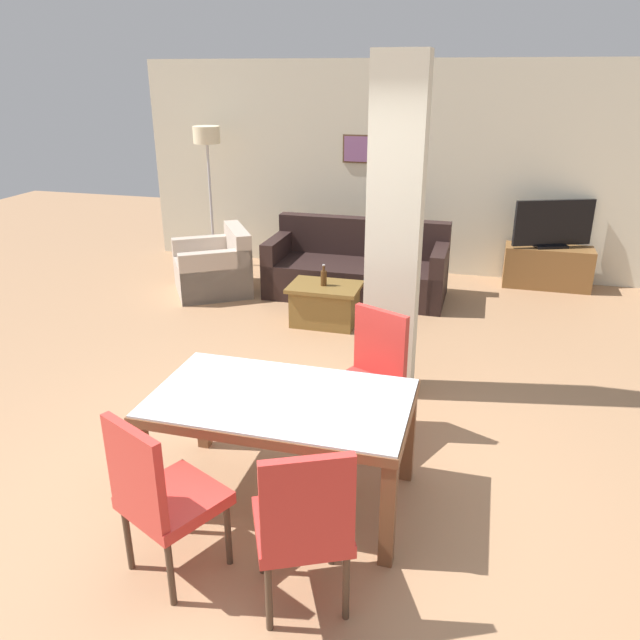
{
  "coord_description": "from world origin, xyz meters",
  "views": [
    {
      "loc": [
        1.1,
        -3.13,
        2.55
      ],
      "look_at": [
        0.0,
        0.9,
        0.87
      ],
      "focal_mm": 35.0,
      "sensor_mm": 36.0,
      "label": 1
    }
  ],
  "objects_px": {
    "dining_table": "(281,418)",
    "tv_stand": "(547,267)",
    "floor_lamp": "(207,149)",
    "dining_chair_near_left": "(160,493)",
    "coffee_table": "(325,304)",
    "dining_chair_far_right": "(370,372)",
    "tv_screen": "(553,225)",
    "sofa": "(357,271)",
    "bottle": "(324,277)",
    "dining_chair_near_right": "(304,521)",
    "armchair": "(215,270)"
  },
  "relations": [
    {
      "from": "dining_chair_far_right",
      "to": "bottle",
      "type": "height_order",
      "value": "dining_chair_far_right"
    },
    {
      "from": "coffee_table",
      "to": "tv_stand",
      "type": "bearing_deg",
      "value": 39.19
    },
    {
      "from": "dining_table",
      "to": "tv_stand",
      "type": "xyz_separation_m",
      "value": [
        1.88,
        4.86,
        -0.32
      ]
    },
    {
      "from": "dining_chair_near_left",
      "to": "dining_chair_far_right",
      "type": "xyz_separation_m",
      "value": [
        0.78,
        1.64,
        0.0
      ]
    },
    {
      "from": "dining_chair_near_left",
      "to": "tv_stand",
      "type": "height_order",
      "value": "dining_chair_near_left"
    },
    {
      "from": "dining_table",
      "to": "coffee_table",
      "type": "distance_m",
      "value": 2.99
    },
    {
      "from": "coffee_table",
      "to": "tv_stand",
      "type": "xyz_separation_m",
      "value": [
        2.38,
        1.94,
        0.03
      ]
    },
    {
      "from": "dining_chair_near_left",
      "to": "dining_chair_near_right",
      "type": "xyz_separation_m",
      "value": [
        0.78,
        -0.02,
        0.0
      ]
    },
    {
      "from": "dining_chair_near_right",
      "to": "tv_stand",
      "type": "bearing_deg",
      "value": 49.91
    },
    {
      "from": "dining_table",
      "to": "bottle",
      "type": "bearing_deg",
      "value": 99.94
    },
    {
      "from": "coffee_table",
      "to": "bottle",
      "type": "distance_m",
      "value": 0.3
    },
    {
      "from": "dining_chair_far_right",
      "to": "tv_stand",
      "type": "xyz_separation_m",
      "value": [
        1.49,
        4.03,
        -0.27
      ]
    },
    {
      "from": "dining_chair_far_right",
      "to": "bottle",
      "type": "xyz_separation_m",
      "value": [
        -0.9,
        2.08,
        -0.01
      ]
    },
    {
      "from": "dining_chair_far_right",
      "to": "dining_chair_near_right",
      "type": "relative_size",
      "value": 1.0
    },
    {
      "from": "bottle",
      "to": "dining_table",
      "type": "bearing_deg",
      "value": -80.06
    },
    {
      "from": "sofa",
      "to": "floor_lamp",
      "type": "height_order",
      "value": "floor_lamp"
    },
    {
      "from": "dining_table",
      "to": "armchair",
      "type": "distance_m",
      "value": 4.18
    },
    {
      "from": "tv_screen",
      "to": "armchair",
      "type": "bearing_deg",
      "value": -4.56
    },
    {
      "from": "tv_screen",
      "to": "floor_lamp",
      "type": "distance_m",
      "value": 4.53
    },
    {
      "from": "dining_chair_near_left",
      "to": "armchair",
      "type": "bearing_deg",
      "value": 136.86
    },
    {
      "from": "dining_table",
      "to": "coffee_table",
      "type": "bearing_deg",
      "value": 99.7
    },
    {
      "from": "dining_chair_near_left",
      "to": "sofa",
      "type": "height_order",
      "value": "dining_chair_near_left"
    },
    {
      "from": "sofa",
      "to": "bottle",
      "type": "relative_size",
      "value": 9.26
    },
    {
      "from": "tv_stand",
      "to": "dining_chair_far_right",
      "type": "bearing_deg",
      "value": -110.33
    },
    {
      "from": "sofa",
      "to": "coffee_table",
      "type": "xyz_separation_m",
      "value": [
        -0.13,
        -1.02,
        -0.07
      ]
    },
    {
      "from": "dining_table",
      "to": "dining_chair_far_right",
      "type": "height_order",
      "value": "dining_chair_far_right"
    },
    {
      "from": "dining_chair_far_right",
      "to": "dining_chair_near_right",
      "type": "xyz_separation_m",
      "value": [
        0.0,
        -1.66,
        0.0
      ]
    },
    {
      "from": "dining_chair_near_right",
      "to": "tv_screen",
      "type": "relative_size",
      "value": 1.04
    },
    {
      "from": "bottle",
      "to": "tv_stand",
      "type": "distance_m",
      "value": 3.09
    },
    {
      "from": "dining_table",
      "to": "tv_stand",
      "type": "distance_m",
      "value": 5.22
    },
    {
      "from": "armchair",
      "to": "coffee_table",
      "type": "relative_size",
      "value": 1.6
    },
    {
      "from": "dining_chair_far_right",
      "to": "tv_stand",
      "type": "height_order",
      "value": "dining_chair_far_right"
    },
    {
      "from": "dining_table",
      "to": "floor_lamp",
      "type": "xyz_separation_m",
      "value": [
        -2.58,
        4.67,
        1.02
      ]
    },
    {
      "from": "bottle",
      "to": "tv_stand",
      "type": "relative_size",
      "value": 0.22
    },
    {
      "from": "bottle",
      "to": "dining_chair_far_right",
      "type": "bearing_deg",
      "value": -66.62
    },
    {
      "from": "sofa",
      "to": "bottle",
      "type": "bearing_deg",
      "value": 82.06
    },
    {
      "from": "dining_chair_far_right",
      "to": "tv_screen",
      "type": "relative_size",
      "value": 1.04
    },
    {
      "from": "armchair",
      "to": "coffee_table",
      "type": "height_order",
      "value": "armchair"
    },
    {
      "from": "dining_chair_far_right",
      "to": "dining_chair_near_right",
      "type": "bearing_deg",
      "value": 114.81
    },
    {
      "from": "dining_table",
      "to": "tv_screen",
      "type": "height_order",
      "value": "tv_screen"
    },
    {
      "from": "sofa",
      "to": "tv_stand",
      "type": "height_order",
      "value": "sofa"
    },
    {
      "from": "dining_table",
      "to": "dining_chair_near_left",
      "type": "relative_size",
      "value": 1.61
    },
    {
      "from": "dining_table",
      "to": "tv_stand",
      "type": "relative_size",
      "value": 1.49
    },
    {
      "from": "dining_chair_near_left",
      "to": "tv_stand",
      "type": "bearing_deg",
      "value": 94.07
    },
    {
      "from": "dining_chair_near_right",
      "to": "floor_lamp",
      "type": "height_order",
      "value": "floor_lamp"
    },
    {
      "from": "dining_chair_far_right",
      "to": "bottle",
      "type": "bearing_deg",
      "value": -41.83
    },
    {
      "from": "tv_screen",
      "to": "coffee_table",
      "type": "bearing_deg",
      "value": 17.03
    },
    {
      "from": "armchair",
      "to": "dining_chair_near_right",
      "type": "bearing_deg",
      "value": 176.29
    },
    {
      "from": "dining_chair_near_left",
      "to": "coffee_table",
      "type": "relative_size",
      "value": 1.3
    },
    {
      "from": "dining_chair_near_left",
      "to": "sofa",
      "type": "bearing_deg",
      "value": 115.62
    }
  ]
}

